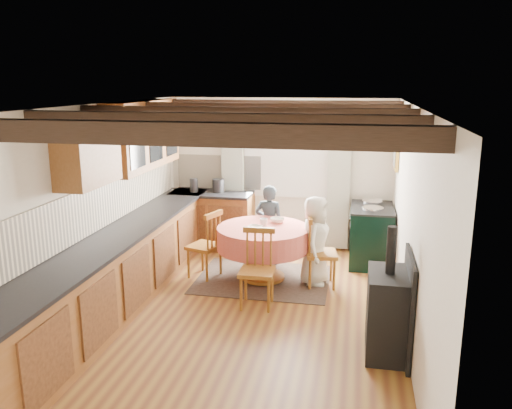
% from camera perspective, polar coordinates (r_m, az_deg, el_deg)
% --- Properties ---
extents(floor, '(3.60, 5.50, 0.00)m').
position_cam_1_polar(floor, '(6.12, -1.49, -12.28)').
color(floor, olive).
rests_on(floor, ground).
extents(ceiling, '(3.60, 5.50, 0.00)m').
position_cam_1_polar(ceiling, '(5.52, -1.64, 10.78)').
color(ceiling, white).
rests_on(ceiling, ground).
extents(wall_back, '(3.60, 0.00, 2.40)m').
position_cam_1_polar(wall_back, '(8.35, 2.61, 3.41)').
color(wall_back, silver).
rests_on(wall_back, ground).
extents(wall_front, '(3.60, 0.00, 2.40)m').
position_cam_1_polar(wall_front, '(3.24, -12.64, -13.66)').
color(wall_front, silver).
rests_on(wall_front, ground).
extents(wall_left, '(0.00, 5.50, 2.40)m').
position_cam_1_polar(wall_left, '(6.34, -17.65, -0.48)').
color(wall_left, silver).
rests_on(wall_left, ground).
extents(wall_right, '(0.00, 5.50, 2.40)m').
position_cam_1_polar(wall_right, '(5.60, 16.72, -2.22)').
color(wall_right, silver).
rests_on(wall_right, ground).
extents(beam_a, '(3.60, 0.16, 0.16)m').
position_cam_1_polar(beam_a, '(3.61, -8.76, 7.73)').
color(beam_a, black).
rests_on(beam_a, ceiling).
extents(beam_b, '(3.60, 0.16, 0.16)m').
position_cam_1_polar(beam_b, '(4.56, -4.46, 9.02)').
color(beam_b, black).
rests_on(beam_b, ceiling).
extents(beam_c, '(3.60, 0.16, 0.16)m').
position_cam_1_polar(beam_c, '(5.52, -1.64, 9.84)').
color(beam_c, black).
rests_on(beam_c, ceiling).
extents(beam_d, '(3.60, 0.16, 0.16)m').
position_cam_1_polar(beam_d, '(6.50, 0.35, 10.40)').
color(beam_d, black).
rests_on(beam_d, ceiling).
extents(beam_e, '(3.60, 0.16, 0.16)m').
position_cam_1_polar(beam_e, '(7.48, 1.82, 10.81)').
color(beam_e, black).
rests_on(beam_e, ceiling).
extents(splash_left, '(0.02, 4.50, 0.55)m').
position_cam_1_polar(splash_left, '(6.58, -16.26, 0.13)').
color(splash_left, beige).
rests_on(splash_left, wall_left).
extents(splash_back, '(1.40, 0.02, 0.55)m').
position_cam_1_polar(splash_back, '(8.53, -4.08, 3.61)').
color(splash_back, beige).
rests_on(splash_back, wall_back).
extents(base_cabinet_left, '(0.60, 5.30, 0.88)m').
position_cam_1_polar(base_cabinet_left, '(6.42, -14.79, -7.21)').
color(base_cabinet_left, brown).
rests_on(base_cabinet_left, floor).
extents(base_cabinet_back, '(1.30, 0.60, 0.88)m').
position_cam_1_polar(base_cabinet_back, '(8.45, -4.82, -1.79)').
color(base_cabinet_back, brown).
rests_on(base_cabinet_back, floor).
extents(worktop_left, '(0.64, 5.30, 0.04)m').
position_cam_1_polar(worktop_left, '(6.27, -14.88, -3.29)').
color(worktop_left, black).
rests_on(worktop_left, base_cabinet_left).
extents(worktop_back, '(1.30, 0.64, 0.04)m').
position_cam_1_polar(worktop_back, '(8.32, -4.92, 1.23)').
color(worktop_back, black).
rests_on(worktop_back, base_cabinet_back).
extents(wall_cabinet_glass, '(0.34, 1.80, 0.90)m').
position_cam_1_polar(wall_cabinet_glass, '(7.20, -12.30, 7.53)').
color(wall_cabinet_glass, brown).
rests_on(wall_cabinet_glass, wall_left).
extents(wall_cabinet_solid, '(0.34, 0.90, 0.70)m').
position_cam_1_polar(wall_cabinet_solid, '(5.87, -18.07, 5.38)').
color(wall_cabinet_solid, brown).
rests_on(wall_cabinet_solid, wall_left).
extents(window_frame, '(1.34, 0.03, 1.54)m').
position_cam_1_polar(window_frame, '(8.26, 3.31, 6.10)').
color(window_frame, white).
rests_on(window_frame, wall_back).
extents(window_pane, '(1.20, 0.01, 1.40)m').
position_cam_1_polar(window_pane, '(8.26, 3.32, 6.10)').
color(window_pane, white).
rests_on(window_pane, wall_back).
extents(curtain_left, '(0.35, 0.10, 2.10)m').
position_cam_1_polar(curtain_left, '(8.41, -2.57, 2.80)').
color(curtain_left, '#A8B594').
rests_on(curtain_left, wall_back).
extents(curtain_right, '(0.35, 0.10, 2.10)m').
position_cam_1_polar(curtain_right, '(8.18, 9.09, 2.33)').
color(curtain_right, '#A8B594').
rests_on(curtain_right, wall_back).
extents(curtain_rod, '(2.00, 0.03, 0.03)m').
position_cam_1_polar(curtain_rod, '(8.12, 3.29, 10.23)').
color(curtain_rod, black).
rests_on(curtain_rod, wall_back).
extents(wall_picture, '(0.04, 0.50, 0.60)m').
position_cam_1_polar(wall_picture, '(7.75, 15.24, 5.91)').
color(wall_picture, gold).
rests_on(wall_picture, wall_right).
extents(wall_plate, '(0.30, 0.02, 0.30)m').
position_cam_1_polar(wall_plate, '(8.15, 9.98, 6.53)').
color(wall_plate, silver).
rests_on(wall_plate, wall_back).
extents(rug, '(1.79, 1.39, 0.01)m').
position_cam_1_polar(rug, '(7.17, 0.78, -8.23)').
color(rug, brown).
rests_on(rug, floor).
extents(dining_table, '(1.24, 1.24, 0.75)m').
position_cam_1_polar(dining_table, '(7.04, 0.79, -5.44)').
color(dining_table, '#C2493A').
rests_on(dining_table, floor).
extents(chair_near, '(0.42, 0.44, 0.95)m').
position_cam_1_polar(chair_near, '(6.21, 0.10, -7.12)').
color(chair_near, '#905719').
rests_on(chair_near, floor).
extents(chair_left, '(0.53, 0.52, 0.95)m').
position_cam_1_polar(chair_left, '(7.17, -5.73, -4.33)').
color(chair_left, '#905719').
rests_on(chair_left, floor).
extents(chair_right, '(0.49, 0.48, 0.96)m').
position_cam_1_polar(chair_right, '(6.88, 7.21, -5.10)').
color(chair_right, '#905719').
rests_on(chair_right, floor).
extents(aga_range, '(0.62, 0.95, 0.88)m').
position_cam_1_polar(aga_range, '(7.86, 12.56, -3.24)').
color(aga_range, black).
rests_on(aga_range, floor).
extents(cast_iron_stove, '(0.40, 0.66, 1.32)m').
position_cam_1_polar(cast_iron_stove, '(5.28, 14.41, -9.25)').
color(cast_iron_stove, black).
rests_on(cast_iron_stove, floor).
extents(child_far, '(0.48, 0.35, 1.19)m').
position_cam_1_polar(child_far, '(7.61, 1.47, -2.25)').
color(child_far, '#26333B').
rests_on(child_far, floor).
extents(child_right, '(0.43, 0.62, 1.20)m').
position_cam_1_polar(child_right, '(6.91, 6.53, -3.96)').
color(child_right, silver).
rests_on(child_right, floor).
extents(bowl_a, '(0.22, 0.22, 0.05)m').
position_cam_1_polar(bowl_a, '(6.82, -0.13, -2.58)').
color(bowl_a, silver).
rests_on(bowl_a, dining_table).
extents(bowl_b, '(0.28, 0.28, 0.06)m').
position_cam_1_polar(bowl_b, '(7.16, 2.36, -1.75)').
color(bowl_b, silver).
rests_on(bowl_b, dining_table).
extents(cup, '(0.16, 0.16, 0.10)m').
position_cam_1_polar(cup, '(6.97, 0.85, -1.97)').
color(cup, silver).
rests_on(cup, dining_table).
extents(canister_tall, '(0.13, 0.13, 0.22)m').
position_cam_1_polar(canister_tall, '(8.33, -6.87, 2.13)').
color(canister_tall, '#262628').
rests_on(canister_tall, worktop_back).
extents(canister_wide, '(0.19, 0.19, 0.21)m').
position_cam_1_polar(canister_wide, '(8.30, -4.17, 2.10)').
color(canister_wide, '#262628').
rests_on(canister_wide, worktop_back).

